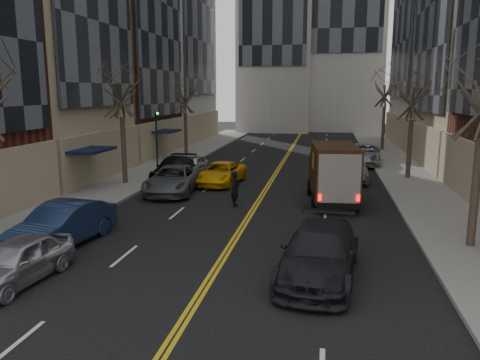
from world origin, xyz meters
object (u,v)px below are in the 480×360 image
Objects in this scene: taxi at (221,173)px; pedestrian at (235,189)px; ups_truck at (333,173)px; observer_sedan at (319,253)px.

pedestrian reaches higher than taxi.
ups_truck is 1.02× the size of observer_sedan.
pedestrian is at bearing -64.42° from taxi.
ups_truck is at bearing -76.64° from pedestrian.
pedestrian reaches higher than observer_sedan.
pedestrian is (-4.84, -1.68, -0.66)m from ups_truck.
pedestrian is (1.99, -5.49, 0.22)m from taxi.
observer_sedan is at bearing -158.86° from pedestrian.
ups_truck is 1.19× the size of taxi.
taxi is 2.73× the size of pedestrian.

